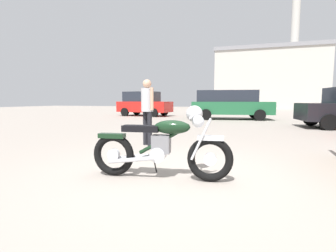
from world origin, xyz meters
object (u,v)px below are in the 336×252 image
at_px(vintage_motorcycle, 164,145).
at_px(pale_sedan_back, 144,103).
at_px(silver_sedan_mid, 229,104).
at_px(bystander, 147,105).

distance_m(vintage_motorcycle, pale_sedan_back, 14.69).
xyz_separation_m(vintage_motorcycle, pale_sedan_back, (-6.33, 13.25, 0.43)).
distance_m(vintage_motorcycle, silver_sedan_mid, 11.96).
bearing_deg(silver_sedan_mid, bystander, -106.34).
relative_size(vintage_motorcycle, silver_sedan_mid, 0.42).
bearing_deg(silver_sedan_mid, vintage_motorcycle, -98.72).
relative_size(bystander, silver_sedan_mid, 0.34).
bearing_deg(bystander, pale_sedan_back, -126.57).
xyz_separation_m(vintage_motorcycle, silver_sedan_mid, (-0.06, 11.95, 0.45)).
xyz_separation_m(bystander, silver_sedan_mid, (1.23, 9.58, -0.08)).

